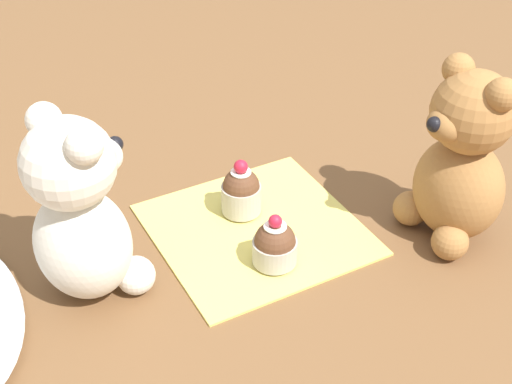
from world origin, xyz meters
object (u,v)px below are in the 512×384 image
(teddy_bear_cream, at_px, (82,215))
(cupcake_near_cream_bear, at_px, (275,245))
(teddy_bear_tan, at_px, (461,161))
(cupcake_near_tan_bear, at_px, (244,191))

(teddy_bear_cream, xyz_separation_m, cupcake_near_cream_bear, (-0.06, -0.19, -0.07))
(teddy_bear_tan, relative_size, cupcake_near_cream_bear, 3.38)
(teddy_bear_cream, xyz_separation_m, teddy_bear_tan, (-0.11, -0.40, -0.00))
(cupcake_near_cream_bear, bearing_deg, teddy_bear_cream, 72.44)
(cupcake_near_cream_bear, xyz_separation_m, cupcake_near_tan_bear, (0.10, -0.01, 0.01))
(teddy_bear_tan, bearing_deg, cupcake_near_cream_bear, -102.07)
(teddy_bear_tan, xyz_separation_m, cupcake_near_tan_bear, (0.14, 0.19, -0.06))
(teddy_bear_tan, height_order, cupcake_near_cream_bear, teddy_bear_tan)
(cupcake_near_cream_bear, distance_m, cupcake_near_tan_bear, 0.10)
(teddy_bear_cream, distance_m, cupcake_near_cream_bear, 0.21)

